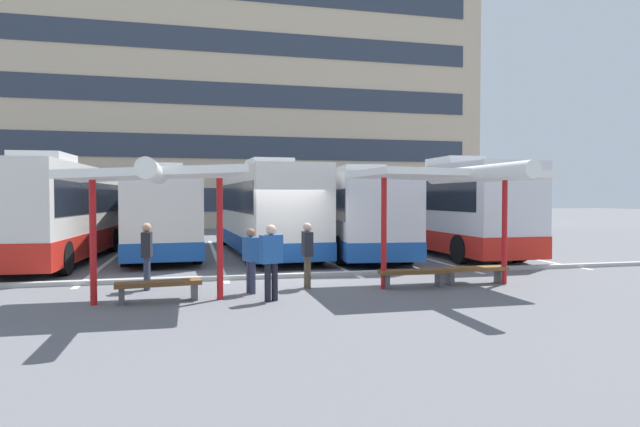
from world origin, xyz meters
The scene contains 23 objects.
ground_plane centered at (0.00, 0.00, 0.00)m, with size 160.00×160.00×0.00m, color slate.
terminal_building centered at (0.03, 30.74, 9.53)m, with size 40.01×13.28×21.81m.
coach_bus_0 centered at (-7.35, 5.05, 1.71)m, with size 3.16×10.22×3.69m.
coach_bus_1 centered at (-3.96, 6.94, 1.64)m, with size 3.17×10.51×3.50m.
coach_bus_2 centered at (0.02, 6.54, 1.75)m, with size 3.19×11.65×3.71m.
coach_bus_3 centered at (3.51, 5.33, 1.60)m, with size 3.46×10.64×3.44m.
coach_bus_4 centered at (7.23, 5.40, 1.78)m, with size 2.56×11.40×3.81m.
lane_stripe_0 centered at (-9.37, 6.00, 0.00)m, with size 0.16×14.00×0.01m, color white.
lane_stripe_1 centered at (-5.62, 6.00, 0.00)m, with size 0.16×14.00×0.01m, color white.
lane_stripe_2 centered at (-1.87, 6.00, 0.00)m, with size 0.16×14.00×0.01m, color white.
lane_stripe_3 centered at (1.87, 6.00, 0.00)m, with size 0.16×14.00×0.01m, color white.
lane_stripe_4 centered at (5.62, 6.00, 0.00)m, with size 0.16×14.00×0.01m, color white.
lane_stripe_5 centered at (9.37, 6.00, 0.00)m, with size 0.16×14.00×0.01m, color white.
waiting_shelter_0 centered at (-3.48, -3.45, 2.70)m, with size 3.62×4.47×2.93m.
bench_0 centered at (-3.48, -3.14, 0.34)m, with size 1.85×0.62×0.45m.
waiting_shelter_1 centered at (3.52, -3.01, 2.77)m, with size 4.34×5.12×2.98m.
bench_1 centered at (2.62, -2.74, 0.34)m, with size 1.73×0.52×0.45m.
bench_2 centered at (4.42, -2.59, 0.34)m, with size 1.74×0.42×0.45m.
platform_kerb centered at (0.00, -0.40, 0.06)m, with size 44.00×0.24×0.12m, color #ADADA8.
waiting_passenger_0 centered at (-3.84, -1.53, 0.94)m, with size 0.24×0.48×1.64m.
waiting_passenger_1 centered at (0.03, -2.16, 0.94)m, with size 0.24×0.48×1.63m.
waiting_passenger_2 centered at (-1.42, -2.60, 0.87)m, with size 0.38×0.49×1.54m.
waiting_passenger_3 centered at (-1.09, -3.64, 0.97)m, with size 0.53×0.36×1.67m.
Camera 1 is at (-2.77, -15.21, 2.27)m, focal length 30.12 mm.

